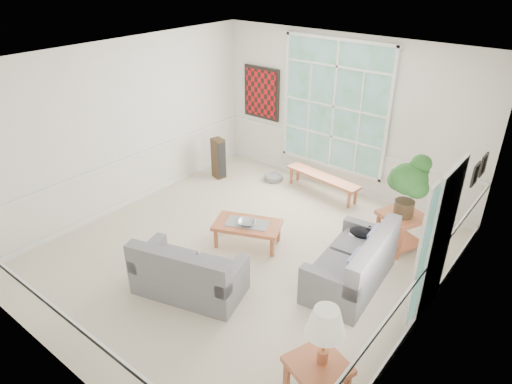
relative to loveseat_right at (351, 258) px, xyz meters
The scene contains 24 objects.
floor 1.76m from the loveseat_right, 166.91° to the right, with size 5.50×6.00×0.01m, color beige.
ceiling 3.08m from the loveseat_right, 166.91° to the right, with size 5.50×6.00×0.02m, color white.
wall_back 3.28m from the loveseat_right, 122.50° to the left, with size 5.50×0.02×3.00m, color white.
wall_front 3.92m from the loveseat_right, 116.17° to the right, with size 5.50×0.02×3.00m, color white.
wall_left 4.56m from the loveseat_right, behind, with size 0.02×6.00×3.00m, color white.
wall_right 1.57m from the loveseat_right, 19.63° to the right, with size 0.02×6.00×3.00m, color white.
window_back 3.40m from the loveseat_right, 125.93° to the left, with size 2.30×0.08×2.40m, color white.
entry_door 1.23m from the loveseat_right, 11.51° to the left, with size 0.08×0.90×2.10m, color white.
door_sidelight 1.33m from the loveseat_right, 21.75° to the right, with size 0.08×0.26×1.90m, color white.
wall_art 4.58m from the loveseat_right, 144.66° to the left, with size 0.90×0.06×1.10m, color maroon.
wall_frame_near 2.05m from the loveseat_right, 52.51° to the left, with size 0.04×0.26×0.32m, color black.
wall_frame_far 2.33m from the loveseat_right, 59.33° to the left, with size 0.04×0.26×0.32m, color black.
loveseat_right is the anchor object (origin of this frame).
loveseat_front 2.27m from the loveseat_right, 137.20° to the right, with size 1.50×0.77×0.81m, color slate.
coffee_table 1.79m from the loveseat_right, behind, with size 1.06×0.58×0.40m, color #AE5A37.
pewter_bowl 1.77m from the loveseat_right, behind, with size 0.34×0.34×0.08m, color #A1A1A7.
window_bench 2.78m from the loveseat_right, 129.38° to the left, with size 1.61×0.31×0.38m, color #AE5A37.
end_table 1.33m from the loveseat_right, 81.87° to the left, with size 0.62×0.62×0.62m, color #AE5A37.
houseplant 1.46m from the loveseat_right, 81.01° to the left, with size 0.60×0.60×1.03m, color #255922, non-canonical shape.
side_table 2.10m from the loveseat_right, 71.25° to the right, with size 0.56×0.56×0.57m, color #AE5A37.
table_lamp 2.11m from the loveseat_right, 70.34° to the right, with size 0.40×0.40×0.70m, color white, non-canonical shape.
pet_bed 3.51m from the loveseat_right, 144.74° to the left, with size 0.41×0.41×0.12m, color slate.
floor_speaker 4.11m from the loveseat_right, 159.77° to the left, with size 0.27×0.21×0.86m, color #3C2A19.
cat 0.58m from the loveseat_right, 104.81° to the left, with size 0.35×0.25×0.16m, color black.
Camera 1 is at (3.88, -4.54, 4.26)m, focal length 32.00 mm.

